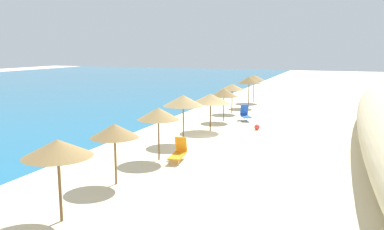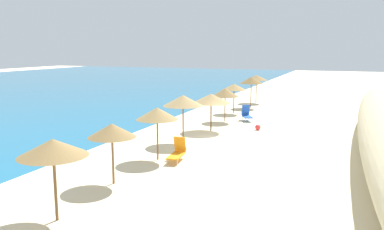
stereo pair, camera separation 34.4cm
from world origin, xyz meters
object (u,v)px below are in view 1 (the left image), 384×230
at_px(beach_umbrella_5, 210,99).
at_px(beach_umbrella_8, 249,80).
at_px(beach_umbrella_2, 115,131).
at_px(beach_umbrella_4, 183,101).
at_px(lounge_chair_1, 179,152).
at_px(beach_umbrella_3, 158,114).
at_px(beach_umbrella_9, 254,78).
at_px(beach_ball, 257,127).
at_px(beach_umbrella_1, 58,148).
at_px(beach_umbrella_7, 232,87).
at_px(beach_umbrella_6, 224,92).
at_px(lounge_chair_0, 245,114).

height_order(beach_umbrella_5, beach_umbrella_8, beach_umbrella_8).
bearing_deg(beach_umbrella_2, beach_umbrella_4, 0.87).
bearing_deg(lounge_chair_1, beach_umbrella_4, -78.58).
relative_size(beach_umbrella_3, beach_umbrella_9, 0.94).
relative_size(beach_umbrella_2, beach_ball, 6.62).
distance_m(beach_umbrella_1, beach_umbrella_9, 30.21).
bearing_deg(beach_umbrella_5, beach_umbrella_1, -179.90).
distance_m(beach_umbrella_4, beach_ball, 6.67).
distance_m(beach_umbrella_5, beach_umbrella_7, 7.66).
bearing_deg(beach_umbrella_4, beach_umbrella_1, -178.14).
bearing_deg(beach_umbrella_6, beach_umbrella_9, 0.88).
relative_size(beach_umbrella_2, beach_umbrella_7, 1.00).
relative_size(beach_umbrella_3, beach_umbrella_7, 1.05).
bearing_deg(beach_umbrella_1, beach_umbrella_3, 1.34).
distance_m(beach_umbrella_6, beach_umbrella_9, 11.32).
xyz_separation_m(beach_umbrella_6, lounge_chair_0, (0.92, -1.46, -1.71)).
distance_m(beach_umbrella_2, beach_umbrella_3, 3.89).
distance_m(beach_umbrella_6, beach_ball, 4.32).
relative_size(beach_umbrella_3, lounge_chair_0, 1.82).
relative_size(beach_umbrella_9, lounge_chair_1, 1.73).
distance_m(beach_umbrella_5, beach_umbrella_9, 14.99).
height_order(beach_umbrella_2, lounge_chair_0, beach_umbrella_2).
bearing_deg(beach_umbrella_9, beach_umbrella_7, 177.96).
relative_size(beach_umbrella_3, lounge_chair_1, 1.62).
bearing_deg(beach_umbrella_7, beach_umbrella_9, -2.04).
bearing_deg(beach_umbrella_7, lounge_chair_0, -148.10).
distance_m(beach_umbrella_1, beach_ball, 16.99).
bearing_deg(beach_umbrella_3, beach_ball, -18.68).
distance_m(beach_umbrella_1, beach_umbrella_5, 15.23).
height_order(beach_umbrella_1, beach_umbrella_4, beach_umbrella_4).
bearing_deg(beach_umbrella_6, beach_umbrella_4, 178.63).
bearing_deg(beach_ball, beach_umbrella_3, 161.32).
distance_m(lounge_chair_0, beach_ball, 3.60).
distance_m(beach_umbrella_8, lounge_chair_0, 7.23).
xyz_separation_m(beach_umbrella_7, beach_ball, (-6.27, -3.49, -2.06)).
height_order(beach_umbrella_6, beach_ball, beach_umbrella_6).
bearing_deg(beach_ball, lounge_chair_0, 26.29).
xyz_separation_m(beach_umbrella_1, beach_umbrella_4, (11.25, 0.36, 0.10)).
xyz_separation_m(beach_umbrella_2, lounge_chair_0, (16.12, -1.53, -1.73)).
distance_m(beach_umbrella_5, beach_umbrella_6, 3.67).
bearing_deg(beach_umbrella_5, beach_ball, -64.73).
relative_size(beach_umbrella_1, beach_umbrella_6, 1.06).
bearing_deg(lounge_chair_0, beach_umbrella_3, 55.91).
bearing_deg(lounge_chair_0, beach_umbrella_7, -85.39).
xyz_separation_m(beach_umbrella_1, lounge_chair_1, (7.78, -0.80, -1.97)).
height_order(beach_umbrella_1, beach_umbrella_3, beach_umbrella_1).
relative_size(beach_umbrella_1, beach_umbrella_7, 1.07).
xyz_separation_m(beach_umbrella_4, lounge_chair_0, (8.56, -1.65, -2.02)).
height_order(beach_umbrella_1, lounge_chair_0, beach_umbrella_1).
distance_m(beach_umbrella_4, beach_umbrella_9, 18.96).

